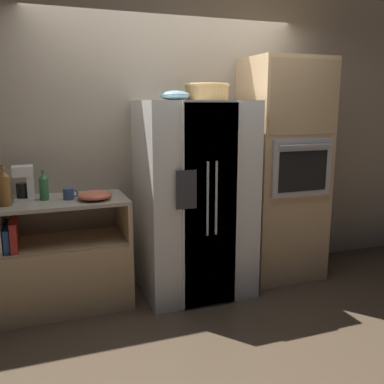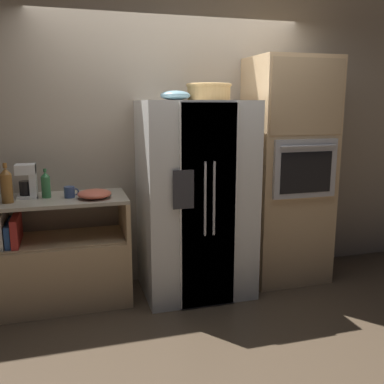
# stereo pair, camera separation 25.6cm
# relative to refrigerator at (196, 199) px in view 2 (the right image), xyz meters

# --- Properties ---
(ground_plane) EXTENTS (20.00, 20.00, 0.00)m
(ground_plane) POSITION_rel_refrigerator_xyz_m (-0.12, -0.04, -0.87)
(ground_plane) COLOR #4C3D2D
(wall_back) EXTENTS (12.00, 0.06, 2.80)m
(wall_back) POSITION_rel_refrigerator_xyz_m (-0.12, 0.41, 0.53)
(wall_back) COLOR tan
(wall_back) RESTS_ON ground_plane
(counter_left) EXTENTS (1.15, 0.59, 0.94)m
(counter_left) POSITION_rel_refrigerator_xyz_m (-1.21, 0.09, -0.52)
(counter_left) COLOR tan
(counter_left) RESTS_ON ground_plane
(refrigerator) EXTENTS (0.96, 0.79, 1.74)m
(refrigerator) POSITION_rel_refrigerator_xyz_m (0.00, 0.00, 0.00)
(refrigerator) COLOR silver
(refrigerator) RESTS_ON ground_plane
(wall_oven) EXTENTS (0.75, 0.68, 2.13)m
(wall_oven) POSITION_rel_refrigerator_xyz_m (0.94, 0.07, 0.20)
(wall_oven) COLOR tan
(wall_oven) RESTS_ON ground_plane
(wicker_basket) EXTENTS (0.40, 0.40, 0.15)m
(wicker_basket) POSITION_rel_refrigerator_xyz_m (0.15, 0.08, 0.95)
(wicker_basket) COLOR tan
(wicker_basket) RESTS_ON refrigerator
(fruit_bowl) EXTENTS (0.26, 0.26, 0.08)m
(fruit_bowl) POSITION_rel_refrigerator_xyz_m (-0.17, 0.03, 0.91)
(fruit_bowl) COLOR #668C99
(fruit_bowl) RESTS_ON refrigerator
(bottle_tall) EXTENTS (0.07, 0.07, 0.25)m
(bottle_tall) POSITION_rel_refrigerator_xyz_m (-1.27, 0.12, 0.18)
(bottle_tall) COLOR #33723F
(bottle_tall) RESTS_ON counter_left
(bottle_short) EXTENTS (0.09, 0.09, 0.32)m
(bottle_short) POSITION_rel_refrigerator_xyz_m (-1.56, 0.01, 0.21)
(bottle_short) COLOR brown
(bottle_short) RESTS_ON counter_left
(mug) EXTENTS (0.12, 0.09, 0.09)m
(mug) POSITION_rel_refrigerator_xyz_m (-1.08, 0.07, 0.11)
(mug) COLOR #384C7A
(mug) RESTS_ON counter_left
(mixing_bowl) EXTENTS (0.28, 0.28, 0.07)m
(mixing_bowl) POSITION_rel_refrigerator_xyz_m (-0.89, -0.01, 0.10)
(mixing_bowl) COLOR #DB664C
(mixing_bowl) RESTS_ON counter_left
(coffee_maker) EXTENTS (0.16, 0.16, 0.28)m
(coffee_maker) POSITION_rel_refrigerator_xyz_m (-1.41, 0.16, 0.22)
(coffee_maker) COLOR white
(coffee_maker) RESTS_ON counter_left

